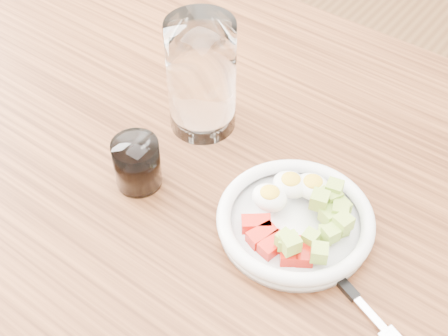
# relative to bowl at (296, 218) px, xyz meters

# --- Properties ---
(dining_table) EXTENTS (1.50, 0.90, 0.77)m
(dining_table) POSITION_rel_bowl_xyz_m (-0.11, -0.00, -0.12)
(dining_table) COLOR brown
(dining_table) RESTS_ON ground
(bowl) EXTENTS (0.20, 0.20, 0.05)m
(bowl) POSITION_rel_bowl_xyz_m (0.00, 0.00, 0.00)
(bowl) COLOR white
(bowl) RESTS_ON dining_table
(fork) EXTENTS (0.17, 0.08, 0.01)m
(fork) POSITION_rel_bowl_xyz_m (0.09, -0.04, -0.01)
(fork) COLOR black
(fork) RESTS_ON dining_table
(water_glass) EXTENTS (0.09, 0.09, 0.17)m
(water_glass) POSITION_rel_bowl_xyz_m (-0.21, 0.08, 0.07)
(water_glass) COLOR white
(water_glass) RESTS_ON dining_table
(coffee_glass) EXTENTS (0.06, 0.06, 0.07)m
(coffee_glass) POSITION_rel_bowl_xyz_m (-0.21, -0.06, 0.02)
(coffee_glass) COLOR white
(coffee_glass) RESTS_ON dining_table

